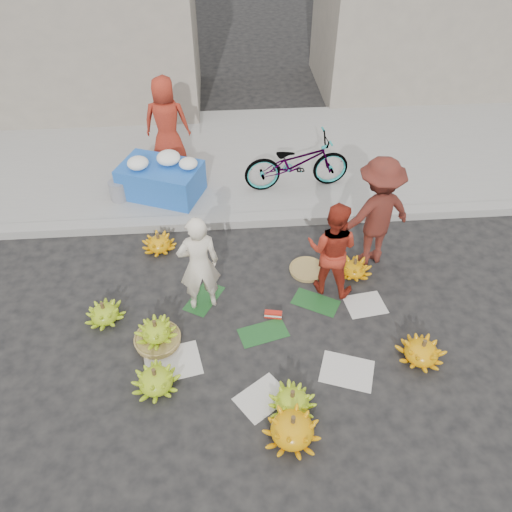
{
  "coord_description": "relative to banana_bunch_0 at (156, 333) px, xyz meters",
  "views": [
    {
      "loc": [
        -0.53,
        -4.51,
        5.29
      ],
      "look_at": [
        -0.14,
        0.59,
        0.7
      ],
      "focal_mm": 35.0,
      "sensor_mm": 36.0,
      "label": 1
    }
  ],
  "objects": [
    {
      "name": "sidewalk",
      "position": [
        1.51,
        4.55,
        -0.12
      ],
      "size": [
        40.0,
        4.0,
        0.12
      ],
      "primitive_type": "cube",
      "color": "gray",
      "rests_on": "ground"
    },
    {
      "name": "vendor_red",
      "position": [
        2.43,
        0.84,
        0.57
      ],
      "size": [
        0.89,
        0.81,
        1.5
      ],
      "primitive_type": "imported",
      "rotation": [
        0.0,
        0.0,
        2.73
      ],
      "color": "#B4311B",
      "rests_on": "ground"
    },
    {
      "name": "incense_stack",
      "position": [
        1.57,
        0.32,
        -0.12
      ],
      "size": [
        0.25,
        0.12,
        0.1
      ],
      "primitive_type": "cube",
      "rotation": [
        0.0,
        0.0,
        -0.2
      ],
      "color": "red",
      "rests_on": "ground"
    },
    {
      "name": "banana_bunch_1",
      "position": [
        0.04,
        -0.71,
        -0.02
      ],
      "size": [
        0.75,
        0.75,
        0.36
      ],
      "rotation": [
        0.0,
        0.0,
        -0.36
      ],
      "color": "#7DAB18",
      "rests_on": "ground"
    },
    {
      "name": "banana_bunch_4",
      "position": [
        3.38,
        -0.54,
        -0.01
      ],
      "size": [
        0.61,
        0.61,
        0.37
      ],
      "rotation": [
        0.0,
        0.0,
        -0.03
      ],
      "color": "#ECA70B",
      "rests_on": "ground"
    },
    {
      "name": "flower_vendor",
      "position": [
        -0.02,
        4.35,
        0.8
      ],
      "size": [
        0.87,
        0.59,
        1.71
      ],
      "primitive_type": "imported",
      "rotation": [
        0.0,
        0.0,
        3.08
      ],
      "color": "#B4311B",
      "rests_on": "sidewalk"
    },
    {
      "name": "curb",
      "position": [
        1.51,
        2.45,
        -0.1
      ],
      "size": [
        40.0,
        0.25,
        0.15
      ],
      "primitive_type": "cube",
      "color": "gray",
      "rests_on": "ground"
    },
    {
      "name": "banana_bunch_2",
      "position": [
        1.6,
        -1.48,
        0.01
      ],
      "size": [
        0.82,
        0.82,
        0.42
      ],
      "rotation": [
        0.0,
        0.0,
        0.24
      ],
      "color": "#ECA70B",
      "rests_on": "ground"
    },
    {
      "name": "basket_spare",
      "position": [
        2.18,
        1.2,
        -0.15
      ],
      "size": [
        0.57,
        0.57,
        0.06
      ],
      "primitive_type": "cylinder",
      "rotation": [
        0.0,
        0.0,
        0.12
      ],
      "color": "olive",
      "rests_on": "ground"
    },
    {
      "name": "building_left",
      "position": [
        -2.49,
        7.45,
        1.82
      ],
      "size": [
        6.0,
        3.0,
        4.0
      ],
      "primitive_type": "cube",
      "color": "gray",
      "rests_on": "sidewalk"
    },
    {
      "name": "man_striped",
      "position": [
        3.18,
        1.41,
        0.72
      ],
      "size": [
        1.3,
        0.96,
        1.79
      ],
      "primitive_type": "imported",
      "rotation": [
        0.0,
        0.0,
        3.42
      ],
      "color": "maroon",
      "rests_on": "ground"
    },
    {
      "name": "vendor_cream",
      "position": [
        0.59,
        0.65,
        0.59
      ],
      "size": [
        0.62,
        0.47,
        1.54
      ],
      "primitive_type": "imported",
      "rotation": [
        0.0,
        0.0,
        3.33
      ],
      "color": "#F4E7CD",
      "rests_on": "ground"
    },
    {
      "name": "flower_table",
      "position": [
        -0.11,
        3.3,
        0.27
      ],
      "size": [
        1.59,
        1.31,
        0.8
      ],
      "rotation": [
        0.0,
        0.0,
        -0.39
      ],
      "color": "blue",
      "rests_on": "sidewalk"
    },
    {
      "name": "grey_bucket",
      "position": [
        -0.88,
        3.19,
        0.12
      ],
      "size": [
        0.31,
        0.31,
        0.36
      ],
      "primitive_type": "cylinder",
      "color": "gray",
      "rests_on": "sidewalk"
    },
    {
      "name": "banana_bunch_3",
      "position": [
        1.64,
        -1.12,
        -0.02
      ],
      "size": [
        0.69,
        0.69,
        0.35
      ],
      "rotation": [
        0.0,
        0.0,
        -0.26
      ],
      "color": "#7DAB18",
      "rests_on": "ground"
    },
    {
      "name": "banana_leaves",
      "position": [
        1.41,
        0.45,
        -0.17
      ],
      "size": [
        2.0,
        1.0,
        0.0
      ],
      "primitive_type": null,
      "color": "#17451D",
      "rests_on": "ground"
    },
    {
      "name": "ground",
      "position": [
        1.51,
        0.25,
        -0.18
      ],
      "size": [
        80.0,
        80.0,
        0.0
      ],
      "primitive_type": "plane",
      "color": "black",
      "rests_on": "ground"
    },
    {
      "name": "bicycle",
      "position": [
        2.29,
        3.35,
        0.44
      ],
      "size": [
        0.83,
        1.94,
        0.99
      ],
      "primitive_type": "imported",
      "rotation": [
        0.0,
        0.0,
        1.66
      ],
      "color": "gray",
      "rests_on": "sidewalk"
    },
    {
      "name": "newspaper_scatter",
      "position": [
        1.51,
        -0.55,
        -0.17
      ],
      "size": [
        3.2,
        1.8,
        0.0
      ],
      "primitive_type": null,
      "color": "silver",
      "rests_on": "ground"
    },
    {
      "name": "banana_bunch_0",
      "position": [
        0.0,
        0.0,
        0.0
      ],
      "size": [
        0.62,
        0.62,
        0.42
      ],
      "rotation": [
        0.0,
        0.0,
        -0.25
      ],
      "color": "olive",
      "rests_on": "ground"
    },
    {
      "name": "banana_bunch_7",
      "position": [
        -0.1,
        1.88,
        -0.04
      ],
      "size": [
        0.52,
        0.52,
        0.33
      ],
      "rotation": [
        0.0,
        0.0,
        0.03
      ],
      "color": "#ECA70B",
      "rests_on": "ground"
    },
    {
      "name": "banana_bunch_5",
      "position": [
        2.87,
        1.07,
        -0.04
      ],
      "size": [
        0.57,
        0.57,
        0.31
      ],
      "rotation": [
        0.0,
        0.0,
        0.21
      ],
      "color": "#ECA70B",
      "rests_on": "ground"
    },
    {
      "name": "banana_bunch_6",
      "position": [
        -0.74,
        0.44,
        -0.03
      ],
      "size": [
        0.68,
        0.68,
        0.33
      ],
      "rotation": [
        0.0,
        0.0,
        -0.36
      ],
      "color": "#7DAB18",
      "rests_on": "ground"
    }
  ]
}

